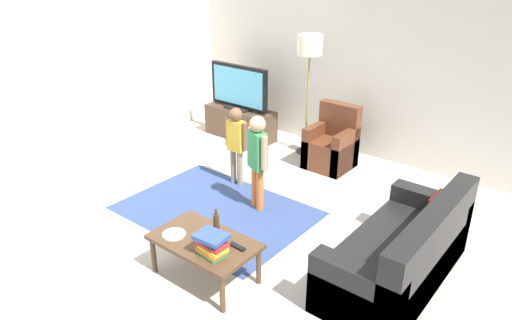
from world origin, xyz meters
TOP-DOWN VIEW (x-y plane):
  - ground at (0.00, 0.00)m, footprint 7.80×7.80m
  - wall_back at (0.00, 3.00)m, footprint 6.00×0.12m
  - wall_left at (-3.00, 0.00)m, footprint 0.12×6.00m
  - area_rug at (-0.35, 0.27)m, footprint 2.20×1.60m
  - tv_stand at (-1.70, 2.30)m, footprint 1.20×0.44m
  - tv at (-1.70, 2.28)m, footprint 1.10×0.28m
  - couch at (1.93, 0.39)m, footprint 0.80×1.80m
  - armchair at (0.06, 2.26)m, footprint 0.60×0.60m
  - floor_lamp at (-0.51, 2.45)m, footprint 0.36×0.36m
  - child_near_tv at (-0.63, 0.98)m, footprint 0.35×0.17m
  - child_center at (-0.01, 0.64)m, footprint 0.37×0.23m
  - coffee_table at (0.44, -0.71)m, footprint 1.00×0.60m
  - book_stack at (0.66, -0.83)m, footprint 0.30×0.24m
  - bottle at (0.49, -0.59)m, footprint 0.06×0.06m
  - tv_remote at (0.76, -0.61)m, footprint 0.17×0.05m
  - plate at (0.16, -0.83)m, footprint 0.22×0.22m

SIDE VIEW (x-z plane):
  - ground at x=0.00m, z-range 0.00..0.00m
  - area_rug at x=-0.35m, z-range 0.00..0.01m
  - tv_stand at x=-1.70m, z-range -0.01..0.49m
  - couch at x=1.93m, z-range -0.14..0.72m
  - armchair at x=0.06m, z-range -0.15..0.75m
  - coffee_table at x=0.44m, z-range 0.16..0.58m
  - plate at x=0.16m, z-range 0.42..0.44m
  - tv_remote at x=0.76m, z-range 0.42..0.44m
  - book_stack at x=0.66m, z-range 0.43..0.63m
  - bottle at x=0.49m, z-range 0.40..0.69m
  - child_near_tv at x=-0.63m, z-range 0.11..1.16m
  - child_center at x=-0.01m, z-range 0.12..1.29m
  - tv at x=-1.70m, z-range 0.49..1.20m
  - wall_back at x=0.00m, z-range 0.00..2.70m
  - wall_left at x=-3.00m, z-range 0.00..2.70m
  - floor_lamp at x=-0.51m, z-range 0.65..2.43m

